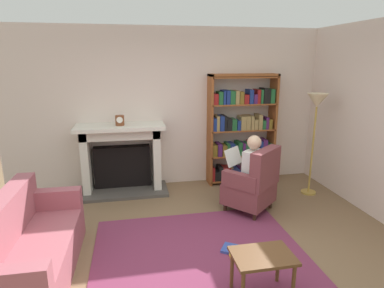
# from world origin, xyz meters

# --- Properties ---
(ground) EXTENTS (14.00, 14.00, 0.00)m
(ground) POSITION_xyz_m (0.00, 0.00, 0.00)
(ground) COLOR brown
(back_wall) EXTENTS (5.60, 0.10, 2.70)m
(back_wall) POSITION_xyz_m (0.00, 2.55, 1.35)
(back_wall) COLOR beige
(back_wall) RESTS_ON ground
(side_wall_right) EXTENTS (0.10, 5.20, 2.70)m
(side_wall_right) POSITION_xyz_m (2.65, 1.25, 1.35)
(side_wall_right) COLOR beige
(side_wall_right) RESTS_ON ground
(area_rug) EXTENTS (2.40, 1.80, 0.01)m
(area_rug) POSITION_xyz_m (0.00, 0.30, 0.01)
(area_rug) COLOR #732D4A
(area_rug) RESTS_ON ground
(fireplace) EXTENTS (1.46, 0.64, 1.15)m
(fireplace) POSITION_xyz_m (-0.88, 2.30, 0.60)
(fireplace) COLOR #4C4742
(fireplace) RESTS_ON ground
(mantel_clock) EXTENTS (0.14, 0.14, 0.16)m
(mantel_clock) POSITION_xyz_m (-0.88, 2.20, 1.23)
(mantel_clock) COLOR brown
(mantel_clock) RESTS_ON fireplace
(bookshelf) EXTENTS (1.19, 0.32, 1.93)m
(bookshelf) POSITION_xyz_m (1.21, 2.33, 0.94)
(bookshelf) COLOR brown
(bookshelf) RESTS_ON ground
(armchair_reading) EXTENTS (0.89, 0.89, 0.97)m
(armchair_reading) POSITION_xyz_m (0.99, 1.15, 0.42)
(armchair_reading) COLOR #331E14
(armchair_reading) RESTS_ON ground
(seated_reader) EXTENTS (0.57, 0.59, 1.14)m
(seated_reader) POSITION_xyz_m (0.92, 1.24, 0.62)
(seated_reader) COLOR silver
(seated_reader) RESTS_ON ground
(sofa_floral) EXTENTS (0.74, 1.71, 0.85)m
(sofa_floral) POSITION_xyz_m (-1.77, 0.14, 0.32)
(sofa_floral) COLOR #9D525D
(sofa_floral) RESTS_ON ground
(side_table) EXTENTS (0.56, 0.39, 0.44)m
(side_table) POSITION_xyz_m (0.42, -0.54, 0.37)
(side_table) COLOR brown
(side_table) RESTS_ON ground
(scattered_books) EXTENTS (0.34, 0.33, 0.03)m
(scattered_books) POSITION_xyz_m (0.40, 0.17, 0.03)
(scattered_books) COLOR gold
(scattered_books) RESTS_ON area_rug
(floor_lamp) EXTENTS (0.32, 0.32, 1.66)m
(floor_lamp) POSITION_xyz_m (2.16, 1.59, 1.40)
(floor_lamp) COLOR #B7933F
(floor_lamp) RESTS_ON ground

